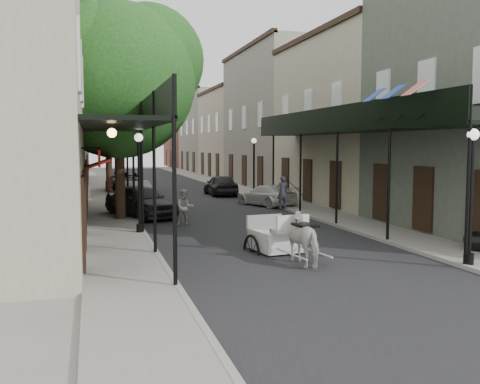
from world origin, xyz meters
TOP-DOWN VIEW (x-y plane):
  - ground at (0.00, 0.00)m, footprint 140.00×140.00m
  - road at (0.00, 20.00)m, footprint 8.00×90.00m
  - sidewalk_left at (-5.00, 20.00)m, footprint 2.20×90.00m
  - sidewalk_right at (5.00, 20.00)m, footprint 2.20×90.00m
  - building_row_left at (-8.60, 30.00)m, footprint 5.00×80.00m
  - building_row_right at (8.60, 30.00)m, footprint 5.00×80.00m
  - gallery_left at (-4.79, 6.98)m, footprint 2.20×18.05m
  - gallery_right at (4.79, 6.98)m, footprint 2.20×18.05m
  - tree_near at (-4.20, 10.18)m, footprint 7.31×6.80m
  - tree_far at (-4.25, 24.18)m, footprint 6.45×6.00m
  - lamppost_right_near at (4.10, -2.00)m, footprint 0.32×0.32m
  - lamppost_left at (-4.10, 6.00)m, footprint 0.32×0.32m
  - lamppost_right_far at (4.10, 18.00)m, footprint 0.32×0.32m
  - horse at (0.01, -0.31)m, footprint 1.03×1.84m
  - carriage at (-0.31, 1.97)m, footprint 1.69×2.32m
  - pedestrian_walking at (-2.08, 7.85)m, footprint 0.77×0.61m
  - pedestrian_sidewalk_left at (-4.20, 18.96)m, footprint 1.34×1.24m
  - car_left_near at (-3.60, 10.96)m, footprint 3.53×4.92m
  - car_left_mid at (-3.36, 15.88)m, footprint 1.74×4.22m
  - car_left_far at (-3.38, 26.68)m, footprint 3.18×5.48m
  - car_right_near at (3.60, 14.00)m, footprint 2.97×4.39m
  - car_right_far at (2.60, 20.77)m, footprint 1.69×4.16m
  - trash_bags at (5.72, -0.27)m, footprint 0.97×1.12m

SIDE VIEW (x-z plane):
  - ground at x=0.00m, z-range 0.00..0.00m
  - road at x=0.00m, z-range 0.00..0.01m
  - sidewalk_left at x=-5.00m, z-range 0.00..0.12m
  - sidewalk_right at x=5.00m, z-range 0.00..0.12m
  - trash_bags at x=5.72m, z-range 0.10..0.71m
  - car_right_near at x=3.60m, z-range 0.00..1.18m
  - car_left_mid at x=-3.36m, z-range 0.00..1.36m
  - car_right_far at x=2.60m, z-range 0.00..1.42m
  - car_left_far at x=-3.38m, z-range 0.00..1.44m
  - horse at x=0.01m, z-range 0.00..1.47m
  - pedestrian_walking at x=-2.08m, z-range 0.00..1.55m
  - car_left_near at x=-3.60m, z-range 0.00..1.56m
  - carriage at x=-0.31m, z-range -0.28..2.19m
  - pedestrian_sidewalk_left at x=-4.20m, z-range 0.12..1.94m
  - lamppost_right_near at x=4.10m, z-range 0.19..3.90m
  - lamppost_left at x=-4.10m, z-range 0.19..3.90m
  - lamppost_right_far at x=4.10m, z-range 0.19..3.90m
  - gallery_left at x=-4.79m, z-range 1.61..6.49m
  - gallery_right at x=4.79m, z-range 1.61..6.49m
  - building_row_left at x=-8.60m, z-range 0.00..10.50m
  - building_row_right at x=8.60m, z-range 0.00..10.50m
  - tree_far at x=-4.25m, z-range 1.53..10.14m
  - tree_near at x=-4.20m, z-range 1.67..11.30m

